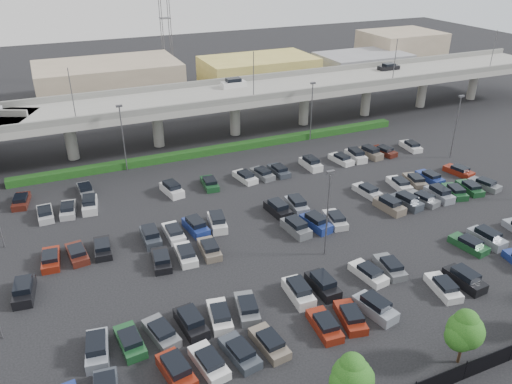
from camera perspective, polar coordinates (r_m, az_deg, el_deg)
ground at (r=62.87m, az=4.11°, el=-3.35°), size 280.00×280.00×0.00m
overpass at (r=87.38m, az=-5.73°, el=10.40°), size 150.00×13.00×15.80m
hedge at (r=83.26m, az=-3.82°, el=4.95°), size 66.00×1.60×1.10m
fence at (r=44.72m, az=21.75°, el=-18.90°), size 70.00×0.10×2.00m
tree_row at (r=44.12m, az=21.73°, el=-14.99°), size 65.07×3.66×5.94m
parked_cars at (r=59.66m, az=5.65°, el=-4.52°), size 63.13×41.66×1.67m
light_poles at (r=59.96m, az=-0.08°, el=1.88°), size 66.90×48.38×10.30m
distant_buildings at (r=119.38m, az=-4.42°, el=13.34°), size 138.00×24.00×9.00m
comm_tower at (r=126.42m, az=-10.38°, el=19.24°), size 2.40×2.40×30.00m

